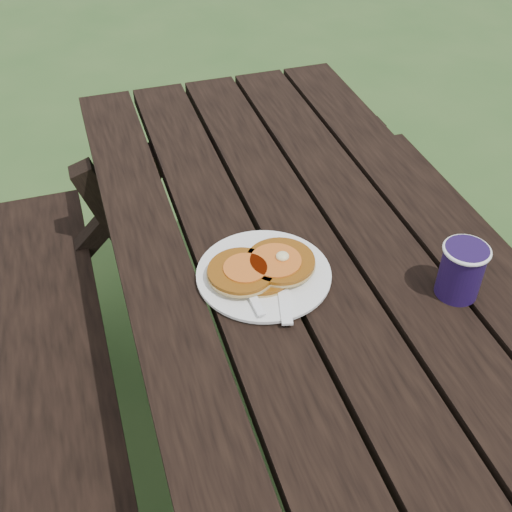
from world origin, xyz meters
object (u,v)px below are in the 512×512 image
object	(u,v)px
picnic_table	(314,400)
plate	(264,275)
coffee_cup	(462,268)
pancake_stack	(262,268)

from	to	relation	value
picnic_table	plate	size ratio (longest dim) A/B	7.16
coffee_cup	pancake_stack	bearing A→B (deg)	155.70
pancake_stack	coffee_cup	distance (m)	0.37
picnic_table	pancake_stack	xyz separation A→B (m)	(-0.11, 0.04, 0.41)
plate	pancake_stack	xyz separation A→B (m)	(-0.00, -0.00, 0.02)
pancake_stack	picnic_table	bearing A→B (deg)	-20.52
picnic_table	plate	distance (m)	0.41
picnic_table	pancake_stack	bearing A→B (deg)	159.48
plate	coffee_cup	xyz separation A→B (m)	(0.33, -0.15, 0.06)
plate	pancake_stack	world-z (taller)	pancake_stack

